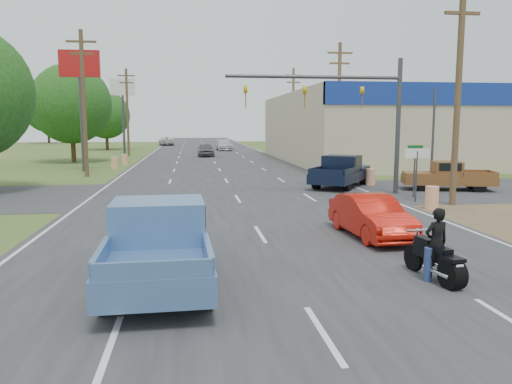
{
  "coord_description": "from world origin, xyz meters",
  "views": [
    {
      "loc": [
        -2.22,
        -8.03,
        3.63
      ],
      "look_at": [
        -0.01,
        8.99,
        1.3
      ],
      "focal_mm": 35.0,
      "sensor_mm": 36.0,
      "label": 1
    }
  ],
  "objects": [
    {
      "name": "utility_pole_3",
      "position": [
        9.5,
        49.0,
        5.32
      ],
      "size": [
        2.0,
        0.28,
        10.0
      ],
      "color": "#4C3823",
      "rests_on": "ground"
    },
    {
      "name": "distant_car_grey",
      "position": [
        -0.56,
        49.22,
        0.76
      ],
      "size": [
        1.85,
        4.48,
        1.52
      ],
      "primitive_type": "imported",
      "rotation": [
        0.0,
        0.0,
        0.01
      ],
      "color": "#535458",
      "rests_on": "ground"
    },
    {
      "name": "blue_pickup",
      "position": [
        -3.0,
        3.42,
        0.97
      ],
      "size": [
        2.38,
        5.84,
        1.92
      ],
      "rotation": [
        0.0,
        0.0,
        0.03
      ],
      "color": "black",
      "rests_on": "ground"
    },
    {
      "name": "street_name_sign",
      "position": [
        8.8,
        15.5,
        1.61
      ],
      "size": [
        0.8,
        0.08,
        2.61
      ],
      "color": "#3F3F44",
      "rests_on": "ground"
    },
    {
      "name": "cross_road",
      "position": [
        0.0,
        18.0,
        0.01
      ],
      "size": [
        120.0,
        10.0,
        0.02
      ],
      "primitive_type": "cube",
      "color": "#2D2D30",
      "rests_on": "ground"
    },
    {
      "name": "utility_pole_1",
      "position": [
        9.5,
        13.0,
        5.32
      ],
      "size": [
        2.0,
        0.28,
        10.0
      ],
      "color": "#4C3823",
      "rests_on": "ground"
    },
    {
      "name": "lane_sign",
      "position": [
        8.2,
        14.0,
        1.9
      ],
      "size": [
        1.2,
        0.08,
        2.52
      ],
      "color": "#3F3F44",
      "rests_on": "ground"
    },
    {
      "name": "barrel_2",
      "position": [
        -8.5,
        34.0,
        0.5
      ],
      "size": [
        0.56,
        0.56,
        1.0
      ],
      "primitive_type": "cylinder",
      "color": "orange",
      "rests_on": "ground"
    },
    {
      "name": "signal_mast",
      "position": [
        5.82,
        17.0,
        4.8
      ],
      "size": [
        9.12,
        0.4,
        7.0
      ],
      "color": "#3F3F44",
      "rests_on": "ground"
    },
    {
      "name": "motorcycle",
      "position": [
        3.38,
        2.55,
        0.48
      ],
      "size": [
        0.75,
        2.15,
        1.09
      ],
      "rotation": [
        0.0,
        0.0,
        0.16
      ],
      "color": "black",
      "rests_on": "ground"
    },
    {
      "name": "rider",
      "position": [
        3.37,
        2.6,
        0.82
      ],
      "size": [
        0.65,
        0.48,
        1.63
      ],
      "primitive_type": "imported",
      "rotation": [
        0.0,
        0.0,
        3.3
      ],
      "color": "black",
      "rests_on": "ground"
    },
    {
      "name": "navy_pickup",
      "position": [
        6.51,
        20.17,
        0.93
      ],
      "size": [
        4.9,
        5.78,
        1.84
      ],
      "rotation": [
        0.0,
        0.0,
        -0.6
      ],
      "color": "black",
      "rests_on": "ground"
    },
    {
      "name": "tree_2",
      "position": [
        -14.2,
        66.0,
        4.95
      ],
      "size": [
        6.72,
        6.72,
        8.32
      ],
      "color": "#422D19",
      "rests_on": "ground"
    },
    {
      "name": "utility_pole_6",
      "position": [
        -9.5,
        52.0,
        5.32
      ],
      "size": [
        2.0,
        0.28,
        10.0
      ],
      "color": "#4C3823",
      "rests_on": "ground"
    },
    {
      "name": "distant_car_white",
      "position": [
        -6.5,
        80.8,
        0.75
      ],
      "size": [
        3.0,
        5.63,
        1.51
      ],
      "primitive_type": "imported",
      "rotation": [
        0.0,
        0.0,
        3.24
      ],
      "color": "silver",
      "rests_on": "ground"
    },
    {
      "name": "red_convertible",
      "position": [
        3.5,
        7.2,
        0.68
      ],
      "size": [
        1.75,
        4.22,
        1.36
      ],
      "primitive_type": "imported",
      "rotation": [
        0.0,
        0.0,
        0.08
      ],
      "color": "#B81408",
      "rests_on": "ground"
    },
    {
      "name": "pole_sign_left_near",
      "position": [
        -10.5,
        32.0,
        7.17
      ],
      "size": [
        3.0,
        0.35,
        9.2
      ],
      "color": "#3F3F44",
      "rests_on": "ground"
    },
    {
      "name": "barrel_3",
      "position": [
        -8.2,
        38.0,
        0.5
      ],
      "size": [
        0.56,
        0.56,
        1.0
      ],
      "primitive_type": "cylinder",
      "color": "orange",
      "rests_on": "ground"
    },
    {
      "name": "pole_sign_left_far",
      "position": [
        -10.5,
        56.0,
        7.17
      ],
      "size": [
        3.0,
        0.35,
        9.2
      ],
      "color": "#3F3F44",
      "rests_on": "ground"
    },
    {
      "name": "utility_pole_2",
      "position": [
        9.5,
        31.0,
        5.32
      ],
      "size": [
        2.0,
        0.28,
        10.0
      ],
      "color": "#4C3823",
      "rests_on": "ground"
    },
    {
      "name": "utility_pole_5",
      "position": [
        -9.5,
        28.0,
        5.32
      ],
      "size": [
        2.0,
        0.28,
        10.0
      ],
      "color": "#4C3823",
      "rests_on": "ground"
    },
    {
      "name": "tree_6",
      "position": [
        -30.0,
        95.0,
        6.51
      ],
      "size": [
        8.82,
        8.82,
        10.92
      ],
      "color": "#422D19",
      "rests_on": "ground"
    },
    {
      "name": "barrel_0",
      "position": [
        8.0,
        12.0,
        0.5
      ],
      "size": [
        0.56,
        0.56,
        1.0
      ],
      "primitive_type": "cylinder",
      "color": "orange",
      "rests_on": "ground"
    },
    {
      "name": "main_road",
      "position": [
        0.0,
        40.0,
        0.01
      ],
      "size": [
        15.0,
        180.0,
        0.02
      ],
      "primitive_type": "cube",
      "color": "#2D2D30",
      "rests_on": "ground"
    },
    {
      "name": "tree_5",
      "position": [
        30.0,
        95.0,
        5.88
      ],
      "size": [
        7.98,
        7.98,
        9.88
      ],
      "color": "#422D19",
      "rests_on": "ground"
    },
    {
      "name": "distant_car_silver",
      "position": [
        2.42,
        62.64,
        0.77
      ],
      "size": [
        2.28,
        5.33,
        1.53
      ],
      "primitive_type": "imported",
      "rotation": [
        0.0,
        0.0,
        0.03
      ],
      "color": "silver",
      "rests_on": "ground"
    },
    {
      "name": "tree_1",
      "position": [
        -13.5,
        42.0,
        5.57
      ],
      "size": [
        7.56,
        7.56,
        9.36
      ],
      "color": "#422D19",
      "rests_on": "ground"
    },
    {
      "name": "ground",
      "position": [
        0.0,
        0.0,
        0.0
      ],
      "size": [
        200.0,
        200.0,
        0.0
      ],
      "primitive_type": "plane",
      "color": "#365321",
      "rests_on": "ground"
    },
    {
      "name": "barrel_1",
      "position": [
        8.4,
        20.5,
        0.5
      ],
      "size": [
        0.56,
        0.56,
        1.0
      ],
      "primitive_type": "cylinder",
      "color": "orange",
      "rests_on": "ground"
    },
    {
      "name": "brown_pickup",
      "position": [
        11.8,
        17.95,
        0.81
      ],
      "size": [
        5.18,
        3.11,
        1.61
      ],
      "rotation": [
        0.0,
        0.0,
        1.3
      ],
      "color": "black",
      "rests_on": "ground"
    }
  ]
}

